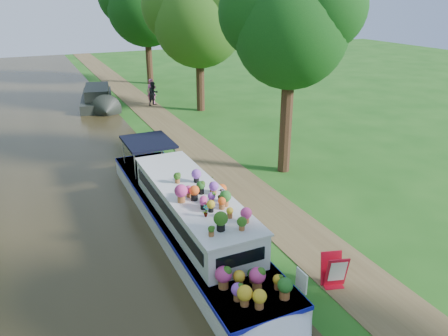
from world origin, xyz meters
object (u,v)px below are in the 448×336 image
plant_boat (193,218)px  sandwich_board (334,272)px  pedestrian_pink (152,92)px  second_boat (98,98)px  pedestrian_dark (153,94)px

plant_boat → sandwich_board: size_ratio=13.80×
pedestrian_pink → plant_boat: bearing=-86.0°
second_boat → pedestrian_dark: 4.09m
pedestrian_dark → plant_boat: bearing=-129.9°
pedestrian_dark → second_boat: bearing=128.9°
second_boat → sandwich_board: bearing=-73.8°
second_boat → sandwich_board: size_ratio=7.75×
pedestrian_pink → second_boat: bearing=178.5°
pedestrian_pink → pedestrian_dark: size_ratio=1.07×
second_boat → pedestrian_dark: (3.73, -1.64, 0.32)m
sandwich_board → pedestrian_pink: size_ratio=0.53×
plant_boat → second_boat: 20.39m
pedestrian_pink → pedestrian_dark: 0.45m
pedestrian_pink → sandwich_board: bearing=-77.3°
second_boat → pedestrian_pink: bearing=-6.9°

